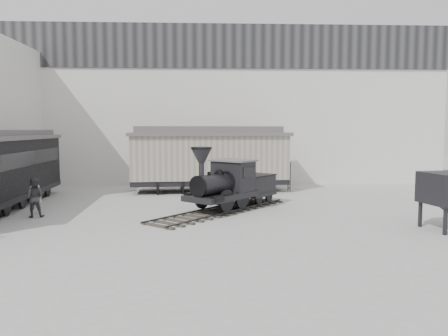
{
  "coord_description": "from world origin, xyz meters",
  "views": [
    {
      "loc": [
        0.03,
        -16.52,
        3.8
      ],
      "look_at": [
        0.92,
        4.05,
        2.0
      ],
      "focal_mm": 35.0,
      "sensor_mm": 36.0,
      "label": 1
    }
  ],
  "objects_px": {
    "visitor_a": "(35,196)",
    "visitor_b": "(34,197)",
    "locomotive": "(229,187)",
    "boxcar": "(209,157)"
  },
  "relations": [
    {
      "from": "visitor_a",
      "to": "visitor_b",
      "type": "bearing_deg",
      "value": 106.69
    },
    {
      "from": "boxcar",
      "to": "visitor_b",
      "type": "relative_size",
      "value": 5.79
    },
    {
      "from": "locomotive",
      "to": "visitor_a",
      "type": "distance_m",
      "value": 8.89
    },
    {
      "from": "boxcar",
      "to": "visitor_b",
      "type": "bearing_deg",
      "value": -139.76
    },
    {
      "from": "boxcar",
      "to": "visitor_a",
      "type": "distance_m",
      "value": 10.66
    },
    {
      "from": "locomotive",
      "to": "boxcar",
      "type": "distance_m",
      "value": 6.58
    },
    {
      "from": "visitor_a",
      "to": "visitor_b",
      "type": "distance_m",
      "value": 0.89
    },
    {
      "from": "visitor_a",
      "to": "locomotive",
      "type": "bearing_deg",
      "value": -177.07
    },
    {
      "from": "locomotive",
      "to": "boxcar",
      "type": "xyz_separation_m",
      "value": [
        -0.89,
        6.44,
        1.01
      ]
    },
    {
      "from": "boxcar",
      "to": "visitor_a",
      "type": "bearing_deg",
      "value": -144.0
    }
  ]
}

